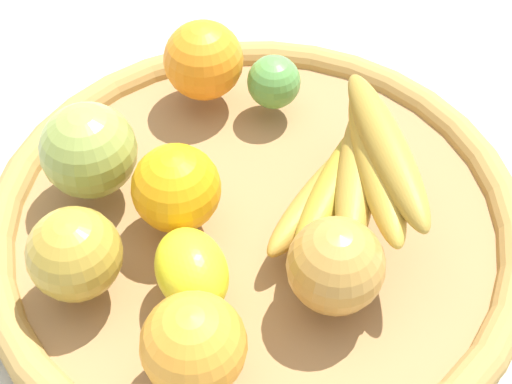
{
  "coord_description": "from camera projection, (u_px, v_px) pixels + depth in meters",
  "views": [
    {
      "loc": [
        -0.39,
        0.13,
        0.53
      ],
      "look_at": [
        0.0,
        0.0,
        0.06
      ],
      "focal_mm": 54.76,
      "sensor_mm": 36.0,
      "label": 1
    }
  ],
  "objects": [
    {
      "name": "orange_0",
      "position": [
        198.0,
        61.0,
        0.7
      ],
      "size": [
        0.1,
        0.1,
        0.07
      ],
      "primitive_type": "sphere",
      "rotation": [
        0.0,
        0.0,
        3.68
      ],
      "color": "orange",
      "rests_on": "basket"
    },
    {
      "name": "lime_0",
      "position": [
        274.0,
        82.0,
        0.7
      ],
      "size": [
        0.06,
        0.06,
        0.05
      ],
      "primitive_type": "sphere",
      "rotation": [
        0.0,
        0.0,
        0.18
      ],
      "color": "#579744",
      "rests_on": "basket"
    },
    {
      "name": "lemon_0",
      "position": [
        192.0,
        270.0,
        0.57
      ],
      "size": [
        0.07,
        0.06,
        0.05
      ],
      "primitive_type": "ellipsoid",
      "rotation": [
        0.0,
        0.0,
        3.21
      ],
      "color": "yellow",
      "rests_on": "basket"
    },
    {
      "name": "orange_1",
      "position": [
        194.0,
        345.0,
        0.51
      ],
      "size": [
        0.1,
        0.1,
        0.07
      ],
      "primitive_type": "sphere",
      "rotation": [
        0.0,
        0.0,
        2.21
      ],
      "color": "orange",
      "rests_on": "basket"
    },
    {
      "name": "basket",
      "position": [
        256.0,
        222.0,
        0.65
      ],
      "size": [
        0.45,
        0.45,
        0.04
      ],
      "color": "#9B7346",
      "rests_on": "ground_plane"
    },
    {
      "name": "banana_bunch",
      "position": [
        356.0,
        170.0,
        0.61
      ],
      "size": [
        0.17,
        0.15,
        0.09
      ],
      "color": "#BB8B33",
      "rests_on": "basket"
    },
    {
      "name": "apple_0",
      "position": [
        89.0,
        150.0,
        0.63
      ],
      "size": [
        0.09,
        0.09,
        0.08
      ],
      "primitive_type": "sphere",
      "rotation": [
        0.0,
        0.0,
        0.11
      ],
      "color": "#8DA046",
      "rests_on": "basket"
    },
    {
      "name": "orange_2",
      "position": [
        176.0,
        188.0,
        0.6
      ],
      "size": [
        0.1,
        0.1,
        0.07
      ],
      "primitive_type": "sphere",
      "rotation": [
        0.0,
        0.0,
        0.63
      ],
      "color": "orange",
      "rests_on": "basket"
    },
    {
      "name": "apple_1",
      "position": [
        336.0,
        266.0,
        0.56
      ],
      "size": [
        0.08,
        0.08,
        0.07
      ],
      "primitive_type": "sphere",
      "rotation": [
        0.0,
        0.0,
        4.63
      ],
      "color": "#B7853A",
      "rests_on": "basket"
    },
    {
      "name": "apple_2",
      "position": [
        75.0,
        254.0,
        0.56
      ],
      "size": [
        0.09,
        0.09,
        0.07
      ],
      "primitive_type": "sphere",
      "rotation": [
        0.0,
        0.0,
        1.94
      ],
      "color": "#AF8F32",
      "rests_on": "basket"
    },
    {
      "name": "ground_plane",
      "position": [
        256.0,
        235.0,
        0.66
      ],
      "size": [
        2.4,
        2.4,
        0.0
      ],
      "primitive_type": "plane",
      "color": "#B7B5A4",
      "rests_on": "ground"
    }
  ]
}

